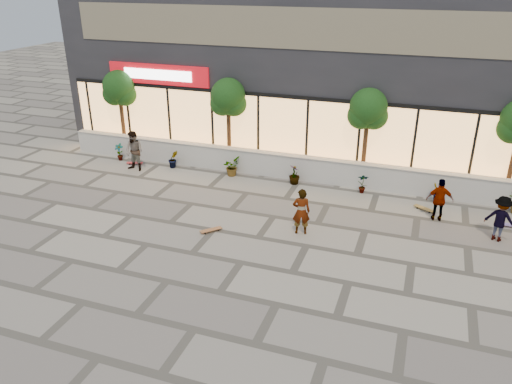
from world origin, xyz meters
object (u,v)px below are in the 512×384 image
(skater_center, at_px, (301,211))
(skateboard_left, at_px, (135,163))
(tree_midwest, at_px, (228,99))
(tree_mideast, at_px, (368,111))
(skater_right_near, at_px, (440,200))
(skateboard_right_near, at_px, (424,208))
(skater_left, at_px, (134,151))
(skateboard_right_far, at_px, (510,225))
(skateboard_center, at_px, (211,230))
(tree_west, at_px, (119,90))
(skater_right_far, at_px, (501,219))

(skater_center, bearing_deg, skateboard_left, -38.97)
(tree_midwest, xyz_separation_m, tree_mideast, (6.00, 0.00, 0.00))
(tree_midwest, relative_size, skater_center, 2.42)
(skater_right_near, height_order, skateboard_right_near, skater_right_near)
(tree_mideast, bearing_deg, skater_left, -167.67)
(skater_center, relative_size, skateboard_right_far, 1.89)
(tree_midwest, xyz_separation_m, skateboard_right_far, (11.44, -2.49, -2.90))
(skateboard_left, bearing_deg, skater_right_near, -22.93)
(skateboard_left, bearing_deg, skateboard_center, -56.08)
(skater_right_near, xyz_separation_m, skateboard_right_near, (-0.45, 0.66, -0.70))
(skateboard_center, xyz_separation_m, skateboard_right_near, (6.76, 4.13, 0.00))
(skateboard_right_far, bearing_deg, tree_west, 171.82)
(skateboard_right_near, bearing_deg, skater_center, -111.96)
(skater_left, bearing_deg, skater_center, -13.96)
(tree_west, xyz_separation_m, skater_left, (1.89, -2.10, -2.10))
(tree_midwest, height_order, skateboard_right_far, tree_midwest)
(tree_west, distance_m, tree_mideast, 11.50)
(skateboard_right_near, bearing_deg, skater_right_near, -27.35)
(skater_right_far, distance_m, skateboard_left, 15.17)
(tree_midwest, distance_m, skateboard_center, 7.12)
(skater_right_near, distance_m, skater_right_far, 2.06)
(skater_right_far, distance_m, skateboard_right_near, 2.85)
(skater_center, distance_m, skater_left, 8.94)
(skater_right_far, bearing_deg, skater_right_near, -2.23)
(tree_mideast, height_order, skateboard_left, tree_mideast)
(skater_right_near, bearing_deg, tree_west, -16.86)
(skater_right_near, distance_m, skateboard_right_far, 2.50)
(skater_center, distance_m, skater_right_far, 6.43)
(tree_mideast, distance_m, skater_right_far, 6.49)
(skateboard_right_near, bearing_deg, skateboard_center, -120.08)
(tree_west, height_order, skater_center, tree_west)
(skateboard_center, xyz_separation_m, skateboard_right_far, (9.58, 3.73, 0.01))
(skater_left, bearing_deg, tree_mideast, 19.32)
(skater_left, height_order, skateboard_right_near, skater_left)
(tree_mideast, relative_size, skater_right_near, 2.51)
(skater_left, bearing_deg, skateboard_center, -30.04)
(tree_midwest, distance_m, skater_right_near, 9.72)
(tree_west, bearing_deg, skater_left, -48.09)
(skateboard_center, bearing_deg, skateboard_right_far, -26.08)
(tree_mideast, distance_m, skater_right_near, 4.67)
(skateboard_center, bearing_deg, skater_left, 95.61)
(skater_left, bearing_deg, skateboard_right_near, 7.02)
(tree_midwest, bearing_deg, skateboard_right_far, -12.28)
(tree_midwest, relative_size, tree_mideast, 1.00)
(skateboard_center, bearing_deg, skateboard_left, 94.04)
(skater_right_far, relative_size, skateboard_center, 2.21)
(skateboard_center, bearing_deg, tree_midwest, 59.21)
(skater_left, relative_size, skater_right_far, 1.14)
(tree_west, relative_size, skateboard_right_far, 4.58)
(skateboard_right_far, bearing_deg, skater_right_near, -173.55)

